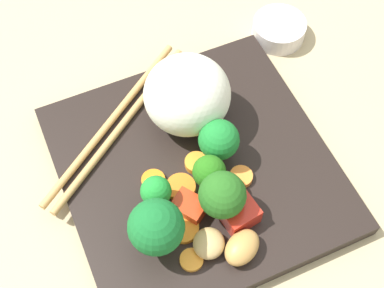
# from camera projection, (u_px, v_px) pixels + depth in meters

# --- Properties ---
(ground_plane) EXTENTS (1.10, 1.10, 0.02)m
(ground_plane) POSITION_uv_depth(u_px,v_px,m) (196.00, 177.00, 0.57)
(ground_plane) COLOR tan
(square_plate) EXTENTS (0.27, 0.27, 0.02)m
(square_plate) POSITION_uv_depth(u_px,v_px,m) (196.00, 169.00, 0.56)
(square_plate) COLOR black
(square_plate) RESTS_ON ground_plane
(rice_mound) EXTENTS (0.11, 0.11, 0.08)m
(rice_mound) POSITION_uv_depth(u_px,v_px,m) (187.00, 95.00, 0.55)
(rice_mound) COLOR white
(rice_mound) RESTS_ON square_plate
(broccoli_floret_0) EXTENTS (0.04, 0.04, 0.06)m
(broccoli_floret_0) POSITION_uv_depth(u_px,v_px,m) (221.00, 196.00, 0.49)
(broccoli_floret_0) COLOR #65983E
(broccoli_floret_0) RESTS_ON square_plate
(broccoli_floret_1) EXTENTS (0.03, 0.03, 0.05)m
(broccoli_floret_1) POSITION_uv_depth(u_px,v_px,m) (206.00, 175.00, 0.51)
(broccoli_floret_1) COLOR #64A445
(broccoli_floret_1) RESTS_ON square_plate
(broccoli_floret_2) EXTENTS (0.03, 0.03, 0.04)m
(broccoli_floret_2) POSITION_uv_depth(u_px,v_px,m) (156.00, 192.00, 0.50)
(broccoli_floret_2) COLOR #55A038
(broccoli_floret_2) RESTS_ON square_plate
(broccoli_floret_3) EXTENTS (0.04, 0.04, 0.05)m
(broccoli_floret_3) POSITION_uv_depth(u_px,v_px,m) (218.00, 138.00, 0.53)
(broccoli_floret_3) COLOR #589E40
(broccoli_floret_3) RESTS_ON square_plate
(broccoli_floret_4) EXTENTS (0.05, 0.05, 0.07)m
(broccoli_floret_4) POSITION_uv_depth(u_px,v_px,m) (156.00, 227.00, 0.47)
(broccoli_floret_4) COLOR #75B150
(broccoli_floret_4) RESTS_ON square_plate
(carrot_slice_0) EXTENTS (0.03, 0.03, 0.01)m
(carrot_slice_0) POSITION_uv_depth(u_px,v_px,m) (197.00, 166.00, 0.54)
(carrot_slice_0) COLOR orange
(carrot_slice_0) RESTS_ON square_plate
(carrot_slice_1) EXTENTS (0.03, 0.03, 0.00)m
(carrot_slice_1) POSITION_uv_depth(u_px,v_px,m) (192.00, 260.00, 0.50)
(carrot_slice_1) COLOR orange
(carrot_slice_1) RESTS_ON square_plate
(carrot_slice_2) EXTENTS (0.03, 0.03, 0.00)m
(carrot_slice_2) POSITION_uv_depth(u_px,v_px,m) (155.00, 183.00, 0.54)
(carrot_slice_2) COLOR orange
(carrot_slice_2) RESTS_ON square_plate
(carrot_slice_3) EXTENTS (0.04, 0.04, 0.01)m
(carrot_slice_3) POSITION_uv_depth(u_px,v_px,m) (181.00, 187.00, 0.53)
(carrot_slice_3) COLOR orange
(carrot_slice_3) RESTS_ON square_plate
(carrot_slice_4) EXTENTS (0.03, 0.03, 0.01)m
(carrot_slice_4) POSITION_uv_depth(u_px,v_px,m) (241.00, 177.00, 0.54)
(carrot_slice_4) COLOR orange
(carrot_slice_4) RESTS_ON square_plate
(carrot_slice_5) EXTENTS (0.04, 0.04, 0.01)m
(carrot_slice_5) POSITION_uv_depth(u_px,v_px,m) (184.00, 229.00, 0.51)
(carrot_slice_5) COLOR orange
(carrot_slice_5) RESTS_ON square_plate
(pepper_chunk_0) EXTENTS (0.04, 0.04, 0.02)m
(pepper_chunk_0) POSITION_uv_depth(u_px,v_px,m) (239.00, 213.00, 0.51)
(pepper_chunk_0) COLOR red
(pepper_chunk_0) RESTS_ON square_plate
(pepper_chunk_1) EXTENTS (0.04, 0.04, 0.02)m
(pepper_chunk_1) POSITION_uv_depth(u_px,v_px,m) (189.00, 207.00, 0.52)
(pepper_chunk_1) COLOR red
(pepper_chunk_1) RESTS_ON square_plate
(chicken_piece_0) EXTENTS (0.04, 0.05, 0.02)m
(chicken_piece_0) POSITION_uv_depth(u_px,v_px,m) (241.00, 248.00, 0.49)
(chicken_piece_0) COLOR #BD8B48
(chicken_piece_0) RESTS_ON square_plate
(chicken_piece_1) EXTENTS (0.04, 0.04, 0.02)m
(chicken_piece_1) POSITION_uv_depth(u_px,v_px,m) (209.00, 243.00, 0.50)
(chicken_piece_1) COLOR tan
(chicken_piece_1) RESTS_ON square_plate
(chicken_piece_3) EXTENTS (0.05, 0.05, 0.02)m
(chicken_piece_3) POSITION_uv_depth(u_px,v_px,m) (225.00, 188.00, 0.52)
(chicken_piece_3) COLOR tan
(chicken_piece_3) RESTS_ON square_plate
(chopstick_pair) EXTENTS (0.15, 0.20, 0.01)m
(chopstick_pair) POSITION_uv_depth(u_px,v_px,m) (117.00, 123.00, 0.57)
(chopstick_pair) COLOR tan
(chopstick_pair) RESTS_ON square_plate
(sauce_cup) EXTENTS (0.06, 0.06, 0.02)m
(sauce_cup) POSITION_uv_depth(u_px,v_px,m) (279.00, 30.00, 0.65)
(sauce_cup) COLOR silver
(sauce_cup) RESTS_ON ground_plane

